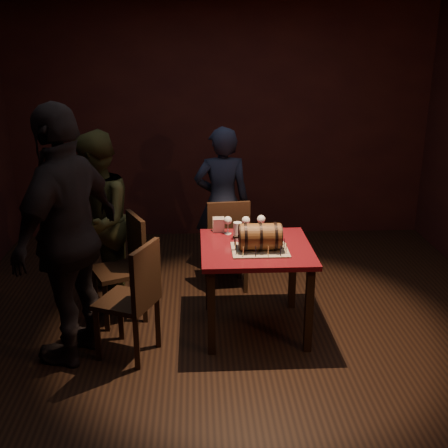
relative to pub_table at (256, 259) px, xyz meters
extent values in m
plane|color=black|center=(-0.17, -0.06, -0.64)|extent=(5.00, 5.00, 0.00)
cube|color=black|center=(-0.17, 2.44, 0.76)|extent=(5.00, 0.04, 2.80)
cube|color=black|center=(-0.17, -2.56, 0.76)|extent=(5.00, 0.04, 2.80)
cube|color=#4A0C13|center=(0.00, 0.00, 0.09)|extent=(0.90, 0.90, 0.04)
cube|color=black|center=(-0.38, -0.38, -0.29)|extent=(0.06, 0.06, 0.71)
cube|color=black|center=(0.38, -0.38, -0.29)|extent=(0.06, 0.06, 0.71)
cube|color=black|center=(-0.38, 0.38, -0.29)|extent=(0.06, 0.06, 0.71)
cube|color=black|center=(0.38, 0.38, -0.29)|extent=(0.06, 0.06, 0.71)
cube|color=gray|center=(0.02, -0.10, 0.12)|extent=(0.45, 0.35, 0.01)
cylinder|color=brown|center=(0.02, -0.10, 0.23)|extent=(0.32, 0.21, 0.21)
cylinder|color=black|center=(-0.10, -0.10, 0.23)|extent=(0.02, 0.23, 0.23)
cylinder|color=black|center=(0.02, -0.10, 0.23)|extent=(0.02, 0.23, 0.23)
cylinder|color=black|center=(0.14, -0.10, 0.23)|extent=(0.02, 0.23, 0.23)
cylinder|color=black|center=(-0.14, -0.10, 0.23)|extent=(0.01, 0.21, 0.21)
cylinder|color=black|center=(0.18, -0.10, 0.23)|extent=(0.01, 0.21, 0.21)
cylinder|color=black|center=(-0.17, -0.10, 0.23)|extent=(0.04, 0.02, 0.02)
sphere|color=black|center=(-0.19, -0.10, 0.23)|extent=(0.03, 0.03, 0.03)
cylinder|color=#F8EE94|center=(-0.13, -0.24, 0.16)|extent=(0.01, 0.01, 0.08)
cylinder|color=black|center=(-0.13, -0.24, 0.21)|extent=(0.00, 0.00, 0.01)
cylinder|color=black|center=(-0.03, -0.24, 0.16)|extent=(0.01, 0.01, 0.08)
cylinder|color=black|center=(-0.03, -0.24, 0.21)|extent=(0.00, 0.00, 0.01)
cylinder|color=#F8EE94|center=(0.07, -0.24, 0.16)|extent=(0.01, 0.01, 0.08)
cylinder|color=black|center=(0.07, -0.24, 0.21)|extent=(0.00, 0.00, 0.01)
cylinder|color=black|center=(0.16, -0.24, 0.16)|extent=(0.01, 0.01, 0.08)
cylinder|color=black|center=(0.16, -0.24, 0.21)|extent=(0.00, 0.00, 0.01)
cylinder|color=#F8EE94|center=(0.21, -0.19, 0.16)|extent=(0.01, 0.01, 0.08)
cylinder|color=black|center=(0.21, -0.19, 0.21)|extent=(0.00, 0.00, 0.01)
cylinder|color=black|center=(0.21, -0.10, 0.16)|extent=(0.01, 0.01, 0.08)
cylinder|color=black|center=(0.21, -0.10, 0.21)|extent=(0.00, 0.00, 0.01)
cylinder|color=#F8EE94|center=(0.21, 0.00, 0.16)|extent=(0.01, 0.01, 0.08)
cylinder|color=black|center=(0.21, 0.00, 0.21)|extent=(0.00, 0.00, 0.01)
cylinder|color=black|center=(0.17, 0.05, 0.16)|extent=(0.01, 0.01, 0.08)
cylinder|color=black|center=(0.17, 0.05, 0.21)|extent=(0.00, 0.00, 0.01)
cylinder|color=#F8EE94|center=(0.07, 0.05, 0.16)|extent=(0.01, 0.01, 0.08)
cylinder|color=black|center=(0.07, 0.05, 0.21)|extent=(0.00, 0.00, 0.01)
cylinder|color=black|center=(-0.03, 0.05, 0.16)|extent=(0.01, 0.01, 0.08)
cylinder|color=black|center=(-0.03, 0.05, 0.21)|extent=(0.00, 0.00, 0.01)
cylinder|color=#F8EE94|center=(-0.13, 0.05, 0.16)|extent=(0.01, 0.01, 0.08)
cylinder|color=black|center=(-0.13, 0.05, 0.21)|extent=(0.00, 0.00, 0.01)
cylinder|color=black|center=(-0.18, 0.00, 0.16)|extent=(0.01, 0.01, 0.08)
cylinder|color=black|center=(-0.18, 0.00, 0.21)|extent=(0.00, 0.00, 0.01)
cylinder|color=#F8EE94|center=(-0.18, -0.10, 0.16)|extent=(0.01, 0.01, 0.08)
cylinder|color=black|center=(-0.18, -0.10, 0.21)|extent=(0.00, 0.00, 0.01)
cylinder|color=black|center=(-0.18, -0.19, 0.16)|extent=(0.01, 0.01, 0.08)
cylinder|color=black|center=(-0.18, -0.19, 0.21)|extent=(0.00, 0.00, 0.01)
cylinder|color=silver|center=(-0.21, 0.31, 0.11)|extent=(0.06, 0.06, 0.01)
cylinder|color=silver|center=(-0.21, 0.31, 0.16)|extent=(0.01, 0.01, 0.09)
sphere|color=silver|center=(-0.21, 0.31, 0.23)|extent=(0.07, 0.07, 0.07)
sphere|color=#591114|center=(-0.21, 0.31, 0.23)|extent=(0.05, 0.05, 0.05)
cylinder|color=silver|center=(-0.06, 0.30, 0.11)|extent=(0.06, 0.06, 0.01)
cylinder|color=silver|center=(-0.06, 0.30, 0.16)|extent=(0.01, 0.01, 0.09)
sphere|color=silver|center=(-0.06, 0.30, 0.23)|extent=(0.07, 0.07, 0.07)
cylinder|color=silver|center=(0.08, 0.33, 0.11)|extent=(0.06, 0.06, 0.01)
cylinder|color=silver|center=(0.08, 0.33, 0.16)|extent=(0.01, 0.01, 0.09)
sphere|color=silver|center=(0.08, 0.33, 0.23)|extent=(0.07, 0.07, 0.07)
sphere|color=#BF594C|center=(0.08, 0.33, 0.23)|extent=(0.05, 0.05, 0.05)
cylinder|color=silver|center=(-0.14, 0.17, 0.18)|extent=(0.07, 0.07, 0.15)
cylinder|color=#9E5414|center=(-0.14, 0.17, 0.17)|extent=(0.06, 0.06, 0.11)
cylinder|color=white|center=(-0.14, 0.17, 0.23)|extent=(0.06, 0.06, 0.02)
cube|color=black|center=(-0.20, 0.85, -0.19)|extent=(0.44, 0.44, 0.04)
cube|color=black|center=(-0.05, 1.04, -0.43)|extent=(0.04, 0.04, 0.43)
cube|color=black|center=(-0.39, 1.01, -0.43)|extent=(0.04, 0.04, 0.43)
cube|color=black|center=(-0.02, 0.70, -0.43)|extent=(0.04, 0.04, 0.43)
cube|color=black|center=(-0.35, 0.67, -0.43)|extent=(0.04, 0.04, 0.43)
cube|color=black|center=(-0.18, 0.68, 0.06)|extent=(0.40, 0.08, 0.46)
cube|color=black|center=(-1.17, 0.24, -0.19)|extent=(0.53, 0.53, 0.04)
cube|color=black|center=(-1.39, 0.33, -0.43)|extent=(0.04, 0.04, 0.43)
cube|color=black|center=(-1.25, 0.02, -0.43)|extent=(0.04, 0.04, 0.43)
cube|color=black|center=(-1.09, 0.47, -0.43)|extent=(0.04, 0.04, 0.43)
cube|color=black|center=(-0.94, 0.16, -0.43)|extent=(0.04, 0.04, 0.43)
cube|color=black|center=(-1.01, 0.32, 0.06)|extent=(0.20, 0.38, 0.46)
cube|color=black|center=(-1.03, -0.35, -0.19)|extent=(0.53, 0.53, 0.04)
cube|color=black|center=(-1.12, -0.12, -0.43)|extent=(0.04, 0.04, 0.43)
cube|color=black|center=(-1.25, -0.43, -0.43)|extent=(0.04, 0.04, 0.43)
cube|color=black|center=(-0.80, -0.26, -0.43)|extent=(0.04, 0.04, 0.43)
cube|color=black|center=(-0.94, -0.57, -0.43)|extent=(0.04, 0.04, 0.43)
cube|color=black|center=(-0.86, -0.42, 0.06)|extent=(0.20, 0.38, 0.46)
imported|color=#181D31|center=(-0.22, 1.20, 0.13)|extent=(0.58, 0.39, 1.55)
imported|color=#37381C|center=(-1.37, 0.53, 0.17)|extent=(0.68, 0.84, 1.62)
imported|color=black|center=(-1.43, -0.33, 0.34)|extent=(0.91, 1.25, 1.96)
camera|label=1|loc=(-0.48, -4.26, 1.75)|focal=45.00mm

